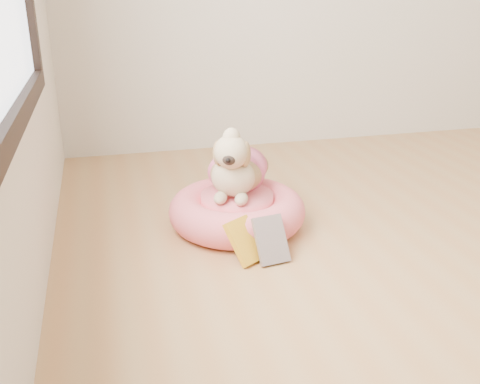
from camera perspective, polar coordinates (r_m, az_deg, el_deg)
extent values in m
cylinder|color=#FF636C|center=(2.31, -0.32, -2.65)|extent=(0.43, 0.43, 0.09)
torus|color=#FF636C|center=(2.30, -0.32, -1.94)|extent=(0.59, 0.59, 0.15)
cylinder|color=#FF636C|center=(2.28, -0.32, -1.12)|extent=(0.31, 0.31, 0.08)
cube|color=#FCFF1A|center=(2.02, 0.51, -5.24)|extent=(0.17, 0.17, 0.16)
cube|color=silver|center=(2.02, 3.33, -5.12)|extent=(0.13, 0.13, 0.16)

